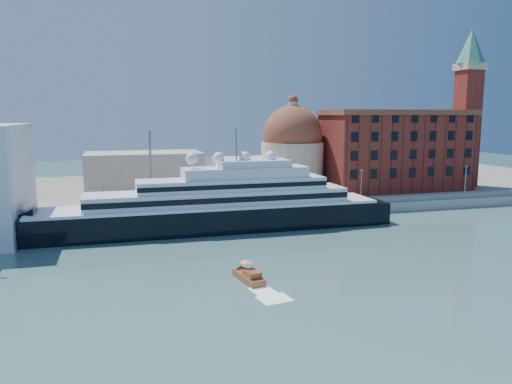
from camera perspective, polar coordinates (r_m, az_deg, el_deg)
name	(u,v)px	position (r m, az deg, el deg)	size (l,w,h in m)	color
ground	(287,257)	(85.57, 3.61, -7.39)	(400.00, 400.00, 0.00)	#396460
quay	(239,212)	(116.95, -1.98, -2.32)	(180.00, 10.00, 2.50)	gray
land	(207,189)	(156.53, -5.63, 0.39)	(260.00, 72.00, 2.00)	slate
quay_fence	(244,208)	(112.32, -1.43, -1.83)	(180.00, 0.10, 1.20)	slate
superyacht	(200,211)	(103.60, -6.44, -2.16)	(81.92, 11.36, 24.48)	black
service_barge	(46,239)	(102.37, -22.85, -4.96)	(11.50, 7.10, 2.46)	white
water_taxi	(249,276)	(73.15, -0.78, -9.58)	(3.44, 7.13, 3.25)	brown
warehouse	(396,149)	(152.28, 15.67, 4.71)	(43.00, 19.00, 23.25)	maroon
campanile	(468,98)	(165.87, 23.07, 9.83)	(8.40, 8.40, 47.00)	maroon
church	(240,161)	(139.90, -1.82, 3.51)	(66.00, 18.00, 25.50)	beige
lamp_posts	(185,179)	(111.53, -8.12, 1.52)	(120.80, 2.40, 18.00)	slate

